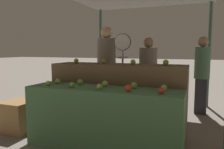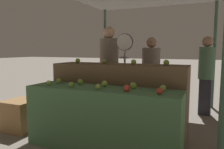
{
  "view_description": "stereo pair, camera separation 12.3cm",
  "coord_description": "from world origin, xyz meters",
  "px_view_note": "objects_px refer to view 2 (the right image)",
  "views": [
    {
      "loc": [
        1.16,
        -2.59,
        1.35
      ],
      "look_at": [
        0.02,
        0.3,
        1.0
      ],
      "focal_mm": 35.0,
      "sensor_mm": 36.0,
      "label": 1
    },
    {
      "loc": [
        1.27,
        -2.54,
        1.35
      ],
      "look_at": [
        0.02,
        0.3,
        1.0
      ],
      "focal_mm": 35.0,
      "sensor_mm": 36.0,
      "label": 2
    }
  ],
  "objects_px": {
    "person_customer_right": "(151,71)",
    "person_customer_left": "(206,70)",
    "produce_scale": "(125,57)",
    "person_vendor_at_scale": "(109,64)",
    "wooden_crate_side": "(21,115)"
  },
  "relations": [
    {
      "from": "person_customer_right",
      "to": "person_customer_left",
      "type": "bearing_deg",
      "value": 172.33
    },
    {
      "from": "produce_scale",
      "to": "person_customer_left",
      "type": "xyz_separation_m",
      "value": [
        1.41,
        1.01,
        -0.27
      ]
    },
    {
      "from": "produce_scale",
      "to": "person_customer_right",
      "type": "height_order",
      "value": "produce_scale"
    },
    {
      "from": "person_customer_right",
      "to": "wooden_crate_side",
      "type": "relative_size",
      "value": 3.16
    },
    {
      "from": "person_vendor_at_scale",
      "to": "person_customer_right",
      "type": "relative_size",
      "value": 1.14
    },
    {
      "from": "person_vendor_at_scale",
      "to": "person_customer_right",
      "type": "bearing_deg",
      "value": -139.95
    },
    {
      "from": "person_customer_left",
      "to": "person_vendor_at_scale",
      "type": "bearing_deg",
      "value": 30.02
    },
    {
      "from": "produce_scale",
      "to": "person_customer_left",
      "type": "bearing_deg",
      "value": 35.8
    },
    {
      "from": "produce_scale",
      "to": "person_vendor_at_scale",
      "type": "height_order",
      "value": "person_vendor_at_scale"
    },
    {
      "from": "produce_scale",
      "to": "person_customer_left",
      "type": "height_order",
      "value": "produce_scale"
    },
    {
      "from": "person_customer_left",
      "to": "wooden_crate_side",
      "type": "distance_m",
      "value": 3.64
    },
    {
      "from": "wooden_crate_side",
      "to": "person_customer_left",
      "type": "bearing_deg",
      "value": 37.54
    },
    {
      "from": "person_vendor_at_scale",
      "to": "person_customer_right",
      "type": "height_order",
      "value": "person_vendor_at_scale"
    },
    {
      "from": "person_vendor_at_scale",
      "to": "wooden_crate_side",
      "type": "height_order",
      "value": "person_vendor_at_scale"
    },
    {
      "from": "produce_scale",
      "to": "wooden_crate_side",
      "type": "height_order",
      "value": "produce_scale"
    }
  ]
}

